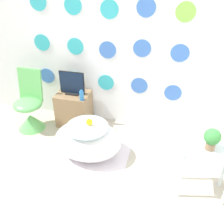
% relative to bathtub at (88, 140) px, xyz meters
% --- Properties ---
extents(ground_plane, '(12.00, 12.00, 0.00)m').
position_rel_bathtub_xyz_m(ground_plane, '(0.04, -0.81, -0.23)').
color(ground_plane, '#BCB29E').
extents(wall_back_dotted, '(4.40, 0.05, 2.60)m').
position_rel_bathtub_xyz_m(wall_back_dotted, '(0.04, 0.87, 1.07)').
color(wall_back_dotted, white).
rests_on(wall_back_dotted, ground_plane).
extents(rug, '(0.94, 0.78, 0.01)m').
position_rel_bathtub_xyz_m(rug, '(0.04, -0.08, -0.22)').
color(rug, silver).
rests_on(rug, ground_plane).
extents(bathtub, '(0.84, 0.64, 0.45)m').
position_rel_bathtub_xyz_m(bathtub, '(0.00, 0.00, 0.00)').
color(bathtub, white).
rests_on(bathtub, ground_plane).
extents(rubber_duck, '(0.08, 0.09, 0.10)m').
position_rel_bathtub_xyz_m(rubber_duck, '(0.02, 0.02, 0.27)').
color(rubber_duck, yellow).
rests_on(rubber_duck, bathtub).
extents(chair, '(0.41, 0.41, 0.87)m').
position_rel_bathtub_xyz_m(chair, '(-1.00, 0.37, 0.04)').
color(chair, '#66C166').
rests_on(chair, ground_plane).
extents(tv_cabinet, '(0.47, 0.38, 0.50)m').
position_rel_bathtub_xyz_m(tv_cabinet, '(-0.42, 0.63, 0.02)').
color(tv_cabinet, '#8E704C').
rests_on(tv_cabinet, ground_plane).
extents(tv, '(0.36, 0.12, 0.34)m').
position_rel_bathtub_xyz_m(tv, '(-0.42, 0.63, 0.42)').
color(tv, black).
rests_on(tv, tv_cabinet).
extents(vase, '(0.06, 0.06, 0.15)m').
position_rel_bathtub_xyz_m(vase, '(-0.23, 0.49, 0.34)').
color(vase, '#2D72B7').
rests_on(vase, tv_cabinet).
extents(side_table, '(0.50, 0.31, 0.60)m').
position_rel_bathtub_xyz_m(side_table, '(1.36, -0.28, 0.24)').
color(side_table, silver).
rests_on(side_table, ground_plane).
extents(potted_plant_left, '(0.16, 0.16, 0.23)m').
position_rel_bathtub_xyz_m(potted_plant_left, '(1.36, -0.28, 0.50)').
color(potted_plant_left, '#8C6B4C').
rests_on(potted_plant_left, side_table).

